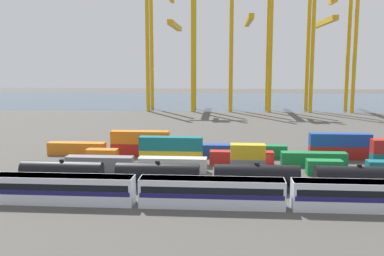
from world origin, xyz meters
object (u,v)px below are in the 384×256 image
at_px(shipping_container_19, 272,151).
at_px(shipping_container_20, 339,152).
at_px(gantry_crane_central, 250,34).
at_px(gantry_crane_west, 172,36).
at_px(shipping_container_9, 171,157).
at_px(gantry_crane_east, 329,36).
at_px(passenger_train, 212,191).
at_px(freight_tank_row, 207,176).
at_px(shipping_container_18, 205,150).
at_px(shipping_container_12, 314,159).

relative_size(shipping_container_19, shipping_container_20, 0.50).
relative_size(shipping_container_19, gantry_crane_central, 0.12).
bearing_deg(shipping_container_20, gantry_crane_west, 116.11).
bearing_deg(shipping_container_19, gantry_crane_west, 108.87).
distance_m(shipping_container_9, gantry_crane_east, 114.93).
relative_size(shipping_container_9, gantry_crane_west, 0.24).
bearing_deg(passenger_train, freight_tank_row, 97.22).
distance_m(freight_tank_row, shipping_container_20, 35.17).
bearing_deg(shipping_container_18, shipping_container_20, 0.00).
bearing_deg(gantry_crane_east, shipping_container_20, -101.00).
distance_m(shipping_container_18, gantry_crane_central, 97.30).
xyz_separation_m(passenger_train, shipping_container_18, (-2.31, 31.74, -0.84)).
distance_m(shipping_container_19, gantry_crane_west, 100.95).
height_order(shipping_container_9, gantry_crane_east, gantry_crane_east).
bearing_deg(shipping_container_18, freight_tank_row, -86.86).
bearing_deg(gantry_crane_east, gantry_crane_west, -179.46).
bearing_deg(freight_tank_row, shipping_container_18, 93.14).
bearing_deg(freight_tank_row, passenger_train, -82.78).
height_order(shipping_container_12, shipping_container_18, same).
distance_m(shipping_container_18, gantry_crane_west, 97.59).
height_order(passenger_train, gantry_crane_central, gantry_crane_central).
bearing_deg(passenger_train, shipping_container_9, 108.92).
height_order(shipping_container_20, gantry_crane_central, gantry_crane_central).
relative_size(shipping_container_12, gantry_crane_east, 0.25).
xyz_separation_m(shipping_container_19, shipping_container_20, (13.59, 0.00, 0.00)).
distance_m(freight_tank_row, shipping_container_9, 18.82).
bearing_deg(passenger_train, shipping_container_12, 53.74).
bearing_deg(shipping_container_9, passenger_train, -71.08).
bearing_deg(shipping_container_18, gantry_crane_east, 63.93).
relative_size(passenger_train, shipping_container_19, 9.96).
xyz_separation_m(freight_tank_row, shipping_container_20, (25.88, 23.81, -0.78)).
relative_size(shipping_container_19, gantry_crane_west, 0.12).
relative_size(gantry_crane_west, gantry_crane_central, 0.97).
distance_m(shipping_container_18, shipping_container_20, 27.18).
height_order(shipping_container_18, shipping_container_20, same).
distance_m(freight_tank_row, shipping_container_18, 23.86).
xyz_separation_m(shipping_container_9, shipping_container_18, (6.30, 6.61, 0.00)).
distance_m(shipping_container_18, shipping_container_19, 13.59).
distance_m(shipping_container_9, shipping_container_12, 27.05).
height_order(shipping_container_18, gantry_crane_east, gantry_crane_east).
height_order(shipping_container_19, gantry_crane_central, gantry_crane_central).
height_order(shipping_container_12, gantry_crane_central, gantry_crane_central).
height_order(shipping_container_12, gantry_crane_east, gantry_crane_east).
relative_size(freight_tank_row, gantry_crane_east, 1.20).
bearing_deg(passenger_train, shipping_container_18, 94.16).
distance_m(shipping_container_9, gantry_crane_central, 104.58).
xyz_separation_m(gantry_crane_west, gantry_crane_east, (62.82, 0.59, -0.26)).
distance_m(freight_tank_row, gantry_crane_central, 119.67).
distance_m(passenger_train, gantry_crane_west, 128.01).
bearing_deg(shipping_container_20, freight_tank_row, -137.39).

